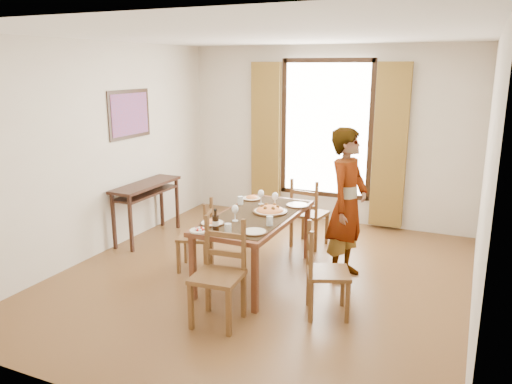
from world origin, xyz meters
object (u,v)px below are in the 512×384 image
at_px(console_table, 146,191).
at_px(man, 347,205).
at_px(pasta_platter, 270,208).
at_px(dining_table, 256,220).

relative_size(console_table, man, 0.69).
xyz_separation_m(console_table, man, (2.90, -0.17, 0.19)).
bearing_deg(pasta_platter, dining_table, -131.41).
bearing_deg(pasta_platter, man, 19.67).
bearing_deg(console_table, man, -3.42).
bearing_deg(man, pasta_platter, 119.62).
height_order(console_table, pasta_platter, pasta_platter).
xyz_separation_m(man, pasta_platter, (-0.82, -0.29, -0.07)).
distance_m(dining_table, man, 1.05).
bearing_deg(man, console_table, 96.53).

